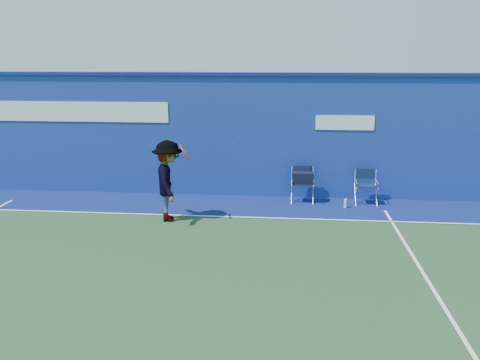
# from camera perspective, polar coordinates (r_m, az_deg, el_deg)

# --- Properties ---
(ground) EXTENTS (80.00, 80.00, 0.00)m
(ground) POSITION_cam_1_polar(r_m,az_deg,el_deg) (8.50, -10.54, -10.54)
(ground) COLOR #264725
(ground) RESTS_ON ground
(stadium_wall) EXTENTS (24.00, 0.50, 3.08)m
(stadium_wall) POSITION_cam_1_polar(r_m,az_deg,el_deg) (12.97, -4.57, 5.20)
(stadium_wall) COLOR navy
(stadium_wall) RESTS_ON ground
(out_of_bounds_strip) EXTENTS (24.00, 1.80, 0.01)m
(out_of_bounds_strip) POSITION_cam_1_polar(r_m,az_deg,el_deg) (12.25, -5.31, -2.74)
(out_of_bounds_strip) COLOR navy
(out_of_bounds_strip) RESTS_ON ground
(court_lines) EXTENTS (24.00, 12.00, 0.01)m
(court_lines) POSITION_cam_1_polar(r_m,az_deg,el_deg) (9.03, -9.49, -8.93)
(court_lines) COLOR white
(court_lines) RESTS_ON out_of_bounds_strip
(directors_chair_left) EXTENTS (0.52, 0.48, 0.87)m
(directors_chair_left) POSITION_cam_1_polar(r_m,az_deg,el_deg) (12.39, 7.01, -0.82)
(directors_chair_left) COLOR silver
(directors_chair_left) RESTS_ON ground
(directors_chair_right) EXTENTS (0.49, 0.44, 0.83)m
(directors_chair_right) POSITION_cam_1_polar(r_m,az_deg,el_deg) (12.56, 13.93, -1.47)
(directors_chair_right) COLOR silver
(directors_chair_right) RESTS_ON ground
(water_bottle) EXTENTS (0.07, 0.07, 0.22)m
(water_bottle) POSITION_cam_1_polar(r_m,az_deg,el_deg) (12.15, 11.75, -2.60)
(water_bottle) COLOR silver
(water_bottle) RESTS_ON ground
(tennis_player) EXTENTS (1.00, 1.26, 1.74)m
(tennis_player) POSITION_cam_1_polar(r_m,az_deg,el_deg) (10.95, -8.05, -0.09)
(tennis_player) COLOR #EA4738
(tennis_player) RESTS_ON ground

